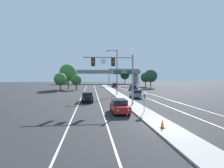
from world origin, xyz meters
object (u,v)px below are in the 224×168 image
(tree_far_left_b, at_px, (60,79))
(overhead_signal_mast, at_px, (117,69))
(car_receding_darkred, at_px, (114,85))
(highway_sign_gantry, at_px, (124,72))
(median_sign_post, at_px, (144,100))
(traffic_cone_median_nose, at_px, (162,124))
(car_oncoming_red, at_px, (119,106))
(tree_far_right_b, at_px, (146,77))
(tree_far_left_c, at_px, (68,73))
(tree_far_left_a, at_px, (76,80))
(car_receding_grey, at_px, (136,94))
(tree_far_right_c, at_px, (125,75))
(tree_far_right_a, at_px, (151,76))
(car_receding_navy, at_px, (133,88))
(street_lamp_median, at_px, (116,69))
(car_oncoming_black, at_px, (87,97))

(tree_far_left_b, bearing_deg, overhead_signal_mast, -66.45)
(car_receding_darkred, relative_size, highway_sign_gantry, 0.34)
(median_sign_post, relative_size, traffic_cone_median_nose, 2.97)
(overhead_signal_mast, distance_m, tree_far_left_b, 31.26)
(car_oncoming_red, height_order, tree_far_right_b, tree_far_right_b)
(tree_far_left_c, bearing_deg, car_receding_darkred, 27.13)
(tree_far_left_c, bearing_deg, tree_far_left_a, -59.15)
(car_receding_grey, height_order, tree_far_right_c, tree_far_right_c)
(tree_far_right_c, distance_m, tree_far_left_b, 59.32)
(median_sign_post, height_order, tree_far_left_b, tree_far_left_b)
(car_receding_grey, xyz_separation_m, highway_sign_gantry, (5.40, 44.91, 5.34))
(tree_far_left_c, bearing_deg, car_receding_grey, -59.34)
(car_receding_darkred, xyz_separation_m, tree_far_right_b, (13.04, 2.38, 2.95))
(car_oncoming_red, bearing_deg, tree_far_left_a, 101.70)
(tree_far_right_a, bearing_deg, overhead_signal_mast, -114.23)
(car_oncoming_red, distance_m, traffic_cone_median_nose, 7.60)
(car_receding_navy, height_order, tree_far_left_c, tree_far_left_c)
(overhead_signal_mast, height_order, street_lamp_median, street_lamp_median)
(highway_sign_gantry, distance_m, tree_far_right_a, 16.38)
(tree_far_left_c, bearing_deg, car_oncoming_red, -75.78)
(tree_far_left_a, bearing_deg, traffic_cone_median_nose, -77.24)
(traffic_cone_median_nose, bearing_deg, tree_far_right_c, 81.56)
(tree_far_left_b, bearing_deg, median_sign_post, -67.15)
(car_receding_grey, height_order, highway_sign_gantry, highway_sign_gantry)
(car_receding_navy, height_order, tree_far_left_a, tree_far_left_a)
(traffic_cone_median_nose, height_order, tree_far_right_c, tree_far_right_c)
(car_receding_darkred, distance_m, tree_far_left_c, 19.17)
(car_receding_navy, xyz_separation_m, traffic_cone_median_nose, (-6.88, -41.00, -0.31))
(overhead_signal_mast, xyz_separation_m, highway_sign_gantry, (10.56, 54.38, 0.83))
(car_receding_grey, distance_m, tree_far_left_a, 26.37)
(tree_far_right_b, bearing_deg, car_oncoming_black, -117.70)
(car_receding_darkred, xyz_separation_m, tree_far_left_b, (-17.80, -17.00, 2.60))
(median_sign_post, xyz_separation_m, tree_far_left_a, (-10.46, 38.37, 1.51))
(tree_far_right_b, bearing_deg, tree_far_left_a, -149.12)
(street_lamp_median, distance_m, tree_far_right_a, 29.73)
(car_oncoming_red, relative_size, tree_far_left_a, 0.95)
(traffic_cone_median_nose, relative_size, tree_far_right_a, 0.11)
(tree_far_left_c, bearing_deg, overhead_signal_mast, -73.17)
(tree_far_right_b, height_order, tree_far_right_c, tree_far_right_c)
(traffic_cone_median_nose, xyz_separation_m, tree_far_left_c, (-13.14, 49.77, 4.92))
(car_receding_darkred, height_order, tree_far_right_b, tree_far_right_b)
(street_lamp_median, distance_m, tree_far_right_b, 37.02)
(street_lamp_median, relative_size, car_receding_navy, 2.22)
(car_oncoming_red, bearing_deg, car_receding_navy, 74.71)
(tree_far_left_c, xyz_separation_m, tree_far_right_b, (29.60, 10.87, -1.66))
(traffic_cone_median_nose, bearing_deg, tree_far_left_b, 109.21)
(highway_sign_gantry, bearing_deg, street_lamp_median, -102.46)
(car_oncoming_black, height_order, tree_far_right_a, tree_far_right_a)
(car_oncoming_red, bearing_deg, street_lamp_median, 83.60)
(median_sign_post, relative_size, car_receding_grey, 0.49)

